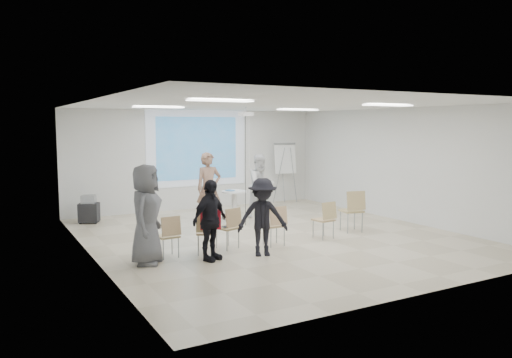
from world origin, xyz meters
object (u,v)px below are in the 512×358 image
chair_left_inner (230,225)px  laptop (227,226)px  chair_left_mid (206,229)px  flipchart_easel (285,159)px  player_right (261,182)px  pedestal_table (234,204)px  chair_right_inner (326,217)px  audience_left (210,214)px  chair_center (276,222)px  audience_mid (263,212)px  chair_far_left (169,233)px  chair_right_far (353,208)px  player_left (209,184)px  av_cart (89,210)px  audience_outer (146,209)px

chair_left_inner → laptop: bearing=86.6°
chair_left_mid → chair_left_inner: size_ratio=0.99×
chair_left_mid → flipchart_easel: size_ratio=0.43×
chair_left_inner → player_right: bearing=34.4°
pedestal_table → chair_right_inner: bearing=-74.3°
player_right → chair_left_inner: size_ratio=2.25×
player_right → chair_left_inner: player_right is taller
chair_left_inner → chair_right_inner: chair_left_inner is taller
audience_left → chair_center: bearing=-14.4°
player_right → audience_mid: 4.18m
player_right → audience_mid: size_ratio=1.12×
flipchart_easel → chair_left_inner: bearing=-121.1°
chair_left_mid → audience_mid: size_ratio=0.49×
chair_far_left → audience_mid: audience_mid is taller
laptop → chair_far_left: bearing=-8.8°
chair_far_left → chair_right_inner: (3.60, -0.15, 0.02)m
chair_far_left → chair_right_far: bearing=-2.5°
chair_left_mid → audience_left: size_ratio=0.48×
flipchart_easel → player_right: bearing=-125.1°
chair_right_inner → laptop: 2.31m
player_left → av_cart: 3.24m
audience_left → chair_left_inner: bearing=14.1°
chair_right_far → flipchart_easel: size_ratio=0.51×
pedestal_table → chair_far_left: size_ratio=1.02×
player_left → chair_right_far: bearing=-44.0°
audience_mid → chair_left_mid: bearing=166.4°
chair_right_far → laptop: size_ratio=3.19×
chair_center → av_cart: size_ratio=1.17×
pedestal_table → chair_center: chair_center is taller
flipchart_easel → pedestal_table: bearing=-133.7°
pedestal_table → player_left: size_ratio=0.40×
chair_right_inner → chair_left_mid: bearing=173.2°
chair_left_mid → laptop: chair_left_mid is taller
chair_far_left → chair_left_inner: 1.34m
pedestal_table → player_right: 1.06m
chair_far_left → chair_right_inner: bearing=-6.4°
chair_left_mid → chair_right_inner: chair_right_inner is taller
audience_mid → chair_far_left: bearing=176.2°
audience_outer → audience_left: bearing=-73.6°
chair_center → flipchart_easel: flipchart_easel is taller
chair_right_inner → player_right: bearing=82.2°
chair_left_inner → audience_outer: audience_outer is taller
player_right → audience_outer: size_ratio=0.94×
chair_right_inner → av_cart: 6.22m
chair_far_left → audience_left: size_ratio=0.47×
pedestal_table → audience_left: bearing=-123.1°
chair_center → chair_right_far: (2.34, 0.29, 0.08)m
laptop → audience_left: 1.07m
chair_right_far → chair_left_mid: bearing=-164.7°
pedestal_table → flipchart_easel: size_ratio=0.42×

